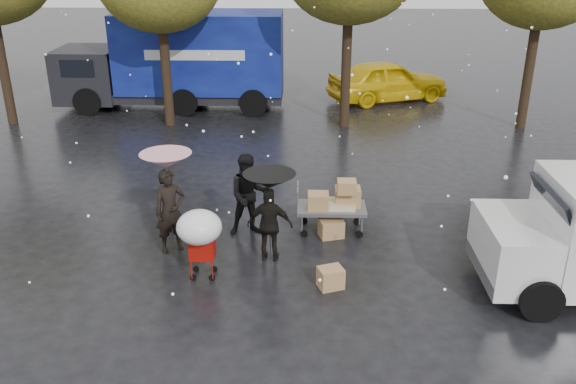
{
  "coord_description": "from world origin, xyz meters",
  "views": [
    {
      "loc": [
        1.13,
        -10.16,
        6.14
      ],
      "look_at": [
        0.82,
        1.0,
        1.36
      ],
      "focal_mm": 38.0,
      "sensor_mm": 36.0,
      "label": 1
    }
  ],
  "objects_px": {
    "person_pink": "(170,211)",
    "yellow_taxi": "(388,81)",
    "person_black": "(270,225)",
    "shopping_cart": "(200,231)",
    "vendor_cart": "(336,201)",
    "blue_truck": "(178,61)"
  },
  "relations": [
    {
      "from": "person_pink",
      "to": "shopping_cart",
      "type": "xyz_separation_m",
      "value": [
        0.81,
        -1.22,
        0.18
      ]
    },
    {
      "from": "person_black",
      "to": "shopping_cart",
      "type": "height_order",
      "value": "person_black"
    },
    {
      "from": "person_pink",
      "to": "yellow_taxi",
      "type": "height_order",
      "value": "person_pink"
    },
    {
      "from": "person_black",
      "to": "yellow_taxi",
      "type": "relative_size",
      "value": 0.33
    },
    {
      "from": "vendor_cart",
      "to": "shopping_cart",
      "type": "xyz_separation_m",
      "value": [
        -2.61,
        -2.17,
        0.34
      ]
    },
    {
      "from": "blue_truck",
      "to": "shopping_cart",
      "type": "bearing_deg",
      "value": -77.5
    },
    {
      "from": "vendor_cart",
      "to": "blue_truck",
      "type": "xyz_separation_m",
      "value": [
        -5.37,
        10.26,
        1.03
      ]
    },
    {
      "from": "person_black",
      "to": "yellow_taxi",
      "type": "height_order",
      "value": "yellow_taxi"
    },
    {
      "from": "person_pink",
      "to": "yellow_taxi",
      "type": "relative_size",
      "value": 0.38
    },
    {
      "from": "person_pink",
      "to": "blue_truck",
      "type": "xyz_separation_m",
      "value": [
        -1.94,
        11.21,
        0.87
      ]
    },
    {
      "from": "blue_truck",
      "to": "yellow_taxi",
      "type": "bearing_deg",
      "value": 8.84
    },
    {
      "from": "blue_truck",
      "to": "yellow_taxi",
      "type": "height_order",
      "value": "blue_truck"
    },
    {
      "from": "vendor_cart",
      "to": "person_pink",
      "type": "bearing_deg",
      "value": -164.5
    },
    {
      "from": "person_black",
      "to": "blue_truck",
      "type": "height_order",
      "value": "blue_truck"
    },
    {
      "from": "person_pink",
      "to": "vendor_cart",
      "type": "xyz_separation_m",
      "value": [
        3.42,
        0.95,
        -0.16
      ]
    },
    {
      "from": "blue_truck",
      "to": "yellow_taxi",
      "type": "relative_size",
      "value": 1.78
    },
    {
      "from": "shopping_cart",
      "to": "yellow_taxi",
      "type": "bearing_deg",
      "value": 69.3
    },
    {
      "from": "person_pink",
      "to": "shopping_cart",
      "type": "distance_m",
      "value": 1.48
    },
    {
      "from": "person_pink",
      "to": "person_black",
      "type": "xyz_separation_m",
      "value": [
        2.06,
        -0.37,
        -0.11
      ]
    },
    {
      "from": "blue_truck",
      "to": "person_pink",
      "type": "bearing_deg",
      "value": -80.16
    },
    {
      "from": "person_pink",
      "to": "shopping_cart",
      "type": "relative_size",
      "value": 1.21
    },
    {
      "from": "person_pink",
      "to": "vendor_cart",
      "type": "relative_size",
      "value": 1.17
    }
  ]
}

